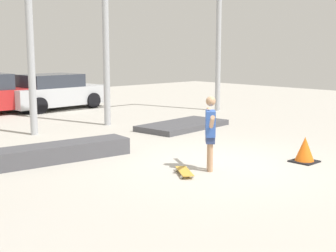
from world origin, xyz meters
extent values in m
plane|color=#B2ADA3|center=(0.00, 0.00, 0.00)|extent=(36.00, 36.00, 0.00)
cylinder|color=tan|center=(-0.62, -0.25, 0.34)|extent=(0.11, 0.11, 0.68)
cylinder|color=tan|center=(-0.52, -0.14, 0.34)|extent=(0.11, 0.11, 0.68)
cube|color=navy|center=(-0.57, -0.19, 0.63)|extent=(0.33, 0.33, 0.15)
cube|color=#3359B2|center=(-0.57, -0.19, 0.93)|extent=(0.37, 0.37, 0.49)
sphere|color=tan|center=(-0.57, -0.19, 1.36)|extent=(0.19, 0.19, 0.19)
cylinder|color=tan|center=(-0.86, -0.49, 1.02)|extent=(0.36, 0.37, 0.30)
cylinder|color=tan|center=(-0.28, 0.10, 1.02)|extent=(0.36, 0.37, 0.30)
cube|color=gold|center=(-1.14, -0.07, 0.07)|extent=(0.58, 0.74, 0.01)
cylinder|color=silver|center=(-1.10, 0.20, 0.03)|extent=(0.06, 0.06, 0.05)
cylinder|color=silver|center=(-0.92, 0.08, 0.03)|extent=(0.06, 0.06, 0.05)
cylinder|color=silver|center=(-1.37, -0.23, 0.03)|extent=(0.06, 0.06, 0.05)
cylinder|color=silver|center=(-1.19, -0.34, 0.03)|extent=(0.06, 0.06, 0.05)
cube|color=#47474C|center=(-2.21, 2.53, 0.18)|extent=(3.00, 1.01, 0.36)
cube|color=#47474C|center=(2.56, 3.71, 0.08)|extent=(2.98, 1.69, 0.16)
cylinder|color=#A5A8AD|center=(-1.24, 5.71, 2.90)|extent=(0.20, 0.20, 5.80)
cylinder|color=#A5A8AD|center=(1.24, 5.71, 2.90)|extent=(0.20, 0.20, 5.80)
cylinder|color=#A5A8AD|center=(6.41, 5.71, 2.90)|extent=(0.20, 0.20, 5.80)
cylinder|color=black|center=(0.61, 11.56, 0.34)|extent=(0.70, 0.26, 0.69)
cylinder|color=black|center=(0.50, 9.80, 0.34)|extent=(0.70, 0.26, 0.69)
cube|color=#B7BABF|center=(2.07, 10.45, 0.52)|extent=(4.08, 2.05, 0.71)
cube|color=#2D333D|center=(1.91, 10.43, 1.13)|extent=(2.29, 1.78, 0.49)
cylinder|color=black|center=(3.23, 11.40, 0.30)|extent=(0.62, 0.26, 0.61)
cylinder|color=black|center=(3.35, 9.67, 0.30)|extent=(0.62, 0.26, 0.61)
cylinder|color=black|center=(0.78, 11.23, 0.30)|extent=(0.62, 0.26, 0.61)
cylinder|color=black|center=(0.90, 9.50, 0.30)|extent=(0.62, 0.26, 0.61)
cube|color=black|center=(1.41, -1.07, 0.01)|extent=(0.50, 0.50, 0.03)
cone|color=orange|center=(1.41, -1.07, 0.28)|extent=(0.40, 0.40, 0.51)
camera|label=1|loc=(-7.18, -6.12, 2.33)|focal=50.00mm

